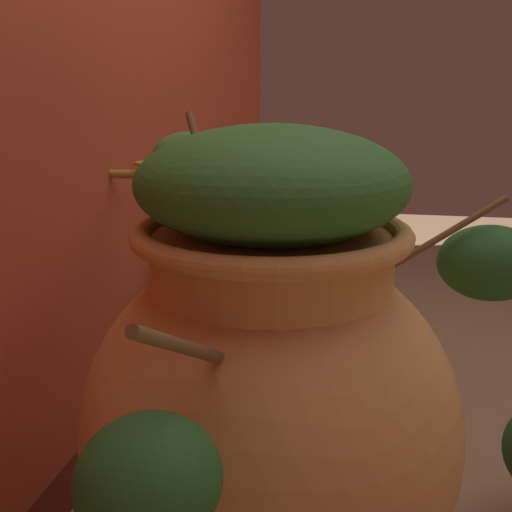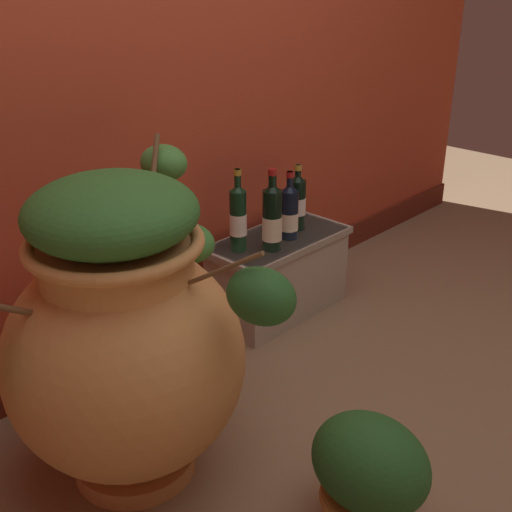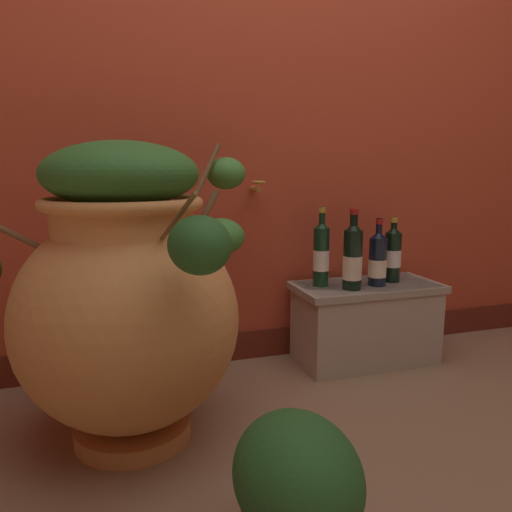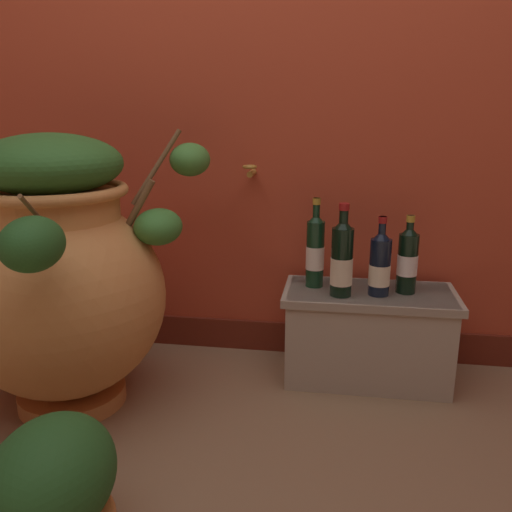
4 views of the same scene
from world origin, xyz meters
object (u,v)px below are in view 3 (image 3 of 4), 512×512
Objects in this scene: terracotta_urn at (128,298)px; potted_shrub at (297,492)px; wine_bottle_left at (378,258)px; wine_bottle_right at (393,253)px; wine_bottle_back at (353,256)px; wine_bottle_middle at (321,253)px.

terracotta_urn is 2.82× the size of potted_shrub.
wine_bottle_left is 1.00× the size of wine_bottle_right.
wine_bottle_back reaches higher than potted_shrub.
potted_shrub is at bearing -124.00° from wine_bottle_back.
wine_bottle_right is 1.37m from potted_shrub.
terracotta_urn is 1.12m from wine_bottle_left.
wine_bottle_left is 0.86× the size of wine_bottle_back.
wine_bottle_back is at bearing -168.30° from wine_bottle_left.
wine_bottle_back is 0.97× the size of potted_shrub.
wine_bottle_right is at bearing 22.66° from wine_bottle_left.
wine_bottle_right is 0.25m from wine_bottle_back.
wine_bottle_middle is 1.17× the size of wine_bottle_right.
wine_bottle_left is 0.11m from wine_bottle_right.
wine_bottle_back is at bearing -42.78° from wine_bottle_middle.
terracotta_urn is at bearing 114.94° from potted_shrub.
terracotta_urn is 2.90× the size of wine_bottle_back.
wine_bottle_left is 0.14m from wine_bottle_back.
wine_bottle_middle is 0.14m from wine_bottle_back.
terracotta_urn reaches higher than wine_bottle_back.
potted_shrub is at bearing -130.85° from wine_bottle_right.
wine_bottle_back reaches higher than wine_bottle_left.
wine_bottle_middle is at bearing 137.22° from wine_bottle_back.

